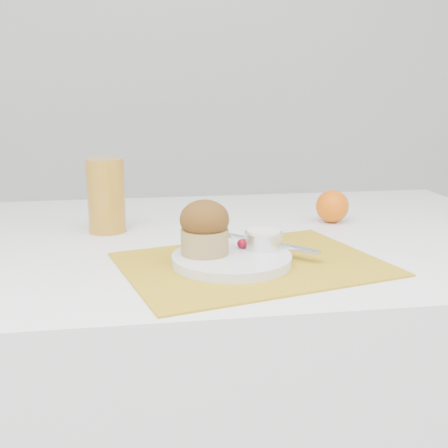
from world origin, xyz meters
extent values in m
cube|color=white|center=(0.00, 0.05, 0.38)|extent=(1.20, 0.80, 0.75)
cube|color=#B98F19|center=(-0.02, -0.14, 0.75)|extent=(0.47, 0.39, 0.00)
cylinder|color=silver|center=(-0.05, -0.14, 0.76)|extent=(0.24, 0.24, 0.02)
cylinder|color=silver|center=(0.01, -0.11, 0.78)|extent=(0.07, 0.07, 0.03)
cylinder|color=white|center=(0.01, -0.11, 0.80)|extent=(0.06, 0.06, 0.01)
ellipsoid|color=#600210|center=(-0.03, -0.11, 0.78)|extent=(0.02, 0.02, 0.02)
ellipsoid|color=#520204|center=(0.00, -0.11, 0.78)|extent=(0.02, 0.02, 0.02)
cube|color=silver|center=(0.02, -0.09, 0.77)|extent=(0.14, 0.15, 0.00)
sphere|color=orange|center=(0.21, 0.12, 0.78)|extent=(0.07, 0.07, 0.07)
cylinder|color=#B88122|center=(-0.26, 0.11, 0.82)|extent=(0.09, 0.09, 0.15)
cylinder|color=tan|center=(-0.09, -0.13, 0.79)|extent=(0.08, 0.08, 0.04)
ellipsoid|color=#38200A|center=(-0.09, -0.13, 0.83)|extent=(0.08, 0.08, 0.06)
camera|label=1|loc=(-0.20, -0.99, 1.03)|focal=45.00mm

